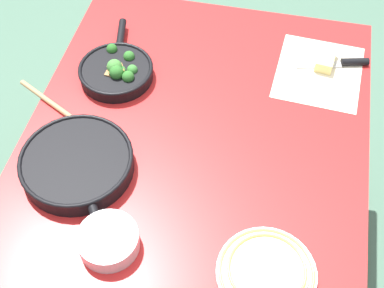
% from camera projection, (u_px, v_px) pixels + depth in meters
% --- Properties ---
extents(ground_plane, '(14.00, 14.00, 0.00)m').
position_uv_depth(ground_plane, '(192.00, 263.00, 2.06)').
color(ground_plane, '#476B56').
extents(dining_table_red, '(1.26, 0.96, 0.73)m').
position_uv_depth(dining_table_red, '(192.00, 164.00, 1.53)').
color(dining_table_red, red).
rests_on(dining_table_red, ground_plane).
extents(skillet_broccoli, '(0.35, 0.23, 0.08)m').
position_uv_depth(skillet_broccoli, '(117.00, 70.00, 1.62)').
color(skillet_broccoli, black).
rests_on(skillet_broccoli, dining_table_red).
extents(skillet_eggs, '(0.38, 0.31, 0.05)m').
position_uv_depth(skillet_eggs, '(77.00, 164.00, 1.41)').
color(skillet_eggs, black).
rests_on(skillet_eggs, dining_table_red).
extents(wooden_spoon, '(0.20, 0.35, 0.02)m').
position_uv_depth(wooden_spoon, '(74.00, 119.00, 1.53)').
color(wooden_spoon, tan).
rests_on(wooden_spoon, dining_table_red).
extents(parchment_sheet, '(0.31, 0.27, 0.00)m').
position_uv_depth(parchment_sheet, '(319.00, 72.00, 1.66)').
color(parchment_sheet, beige).
rests_on(parchment_sheet, dining_table_red).
extents(grater_knife, '(0.08, 0.23, 0.02)m').
position_uv_depth(grater_knife, '(343.00, 63.00, 1.67)').
color(grater_knife, silver).
rests_on(grater_knife, dining_table_red).
extents(cheese_block, '(0.10, 0.06, 0.04)m').
position_uv_depth(cheese_block, '(326.00, 60.00, 1.66)').
color(cheese_block, '#EFD67A').
rests_on(cheese_block, dining_table_red).
extents(dinner_plate_stack, '(0.24, 0.24, 0.03)m').
position_uv_depth(dinner_plate_stack, '(267.00, 272.00, 1.24)').
color(dinner_plate_stack, white).
rests_on(dinner_plate_stack, dining_table_red).
extents(prep_bowl_steel, '(0.15, 0.15, 0.05)m').
position_uv_depth(prep_bowl_steel, '(108.00, 241.00, 1.28)').
color(prep_bowl_steel, '#B7B7BC').
rests_on(prep_bowl_steel, dining_table_red).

